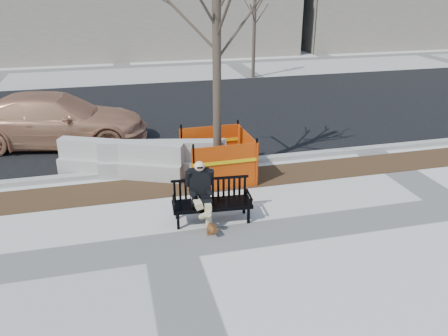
# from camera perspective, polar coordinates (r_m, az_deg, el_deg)

# --- Properties ---
(ground) EXTENTS (120.00, 120.00, 0.00)m
(ground) POSITION_cam_1_polar(r_m,az_deg,el_deg) (8.62, -6.82, -9.62)
(ground) COLOR beige
(ground) RESTS_ON ground
(mulch_strip) EXTENTS (40.00, 1.20, 0.02)m
(mulch_strip) POSITION_cam_1_polar(r_m,az_deg,el_deg) (10.90, -8.71, -2.41)
(mulch_strip) COLOR #47301C
(mulch_strip) RESTS_ON ground
(asphalt_street) EXTENTS (60.00, 10.40, 0.01)m
(asphalt_street) POSITION_cam_1_polar(r_m,az_deg,el_deg) (16.71, -11.01, 6.43)
(asphalt_street) COLOR black
(asphalt_street) RESTS_ON ground
(curb) EXTENTS (60.00, 0.25, 0.12)m
(curb) POSITION_cam_1_polar(r_m,az_deg,el_deg) (11.74, -9.22, -0.24)
(curb) COLOR #9E9B93
(curb) RESTS_ON ground
(bench) EXTENTS (1.66, 0.70, 0.86)m
(bench) POSITION_cam_1_polar(r_m,az_deg,el_deg) (9.37, -1.48, -6.58)
(bench) COLOR black
(bench) RESTS_ON ground
(seated_man) EXTENTS (0.62, 0.96, 1.29)m
(seated_man) POSITION_cam_1_polar(r_m,az_deg,el_deg) (9.38, -2.88, -6.56)
(seated_man) COLOR black
(seated_man) RESTS_ON ground
(tree_fence) EXTENTS (2.42, 2.42, 5.93)m
(tree_fence) POSITION_cam_1_polar(r_m,az_deg,el_deg) (11.34, -0.81, -1.12)
(tree_fence) COLOR #E53B09
(tree_fence) RESTS_ON ground
(sedan) EXTENTS (5.48, 3.03, 1.50)m
(sedan) POSITION_cam_1_polar(r_m,az_deg,el_deg) (14.41, -19.82, 2.81)
(sedan) COLOR tan
(sedan) RESTS_ON ground
(jersey_barrier_left) EXTENTS (3.13, 1.86, 0.90)m
(jersey_barrier_left) POSITION_cam_1_polar(r_m,az_deg,el_deg) (11.73, -12.51, -0.83)
(jersey_barrier_left) COLOR #ADAAA2
(jersey_barrier_left) RESTS_ON ground
(jersey_barrier_right) EXTENTS (3.18, 1.29, 0.90)m
(jersey_barrier_right) POSITION_cam_1_polar(r_m,az_deg,el_deg) (11.58, -7.50, -0.79)
(jersey_barrier_right) COLOR #A9A69E
(jersey_barrier_right) RESTS_ON ground
(far_tree_right) EXTENTS (2.08, 2.08, 4.73)m
(far_tree_right) POSITION_cam_1_polar(r_m,az_deg,el_deg) (22.98, 3.64, 11.23)
(far_tree_right) COLOR #4D3D31
(far_tree_right) RESTS_ON ground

